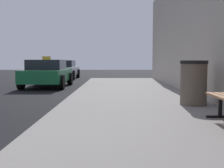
# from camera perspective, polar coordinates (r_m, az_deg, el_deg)

# --- Properties ---
(trash_bin) EXTENTS (0.66, 0.66, 1.07)m
(trash_bin) POSITION_cam_1_polar(r_m,az_deg,el_deg) (7.42, 15.01, 0.25)
(trash_bin) COLOR brown
(trash_bin) RESTS_ON sidewalk
(car_green) EXTENTS (1.95, 4.07, 1.43)m
(car_green) POSITION_cam_1_polar(r_m,az_deg,el_deg) (14.25, -12.49, 2.01)
(car_green) COLOR #196638
(car_green) RESTS_ON ground_plane
(car_silver) EXTENTS (1.93, 4.42, 1.27)m
(car_silver) POSITION_cam_1_polar(r_m,az_deg,el_deg) (20.72, -9.59, 2.74)
(car_silver) COLOR #B7B7BF
(car_silver) RESTS_ON ground_plane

